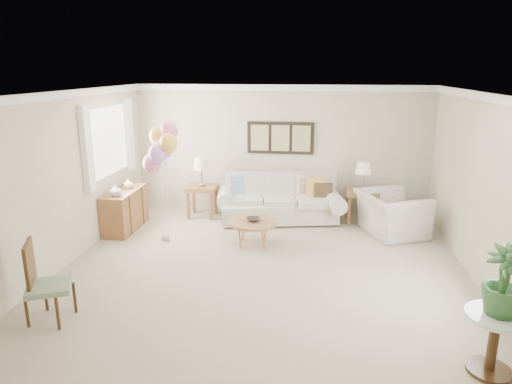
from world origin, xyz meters
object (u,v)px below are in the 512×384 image
at_px(coffee_table, 253,223).
at_px(accent_chair, 43,280).
at_px(sofa, 279,203).
at_px(balloon_cluster, 161,147).
at_px(armchair, 391,214).

height_order(coffee_table, accent_chair, accent_chair).
height_order(sofa, coffee_table, sofa).
bearing_deg(balloon_cluster, armchair, 12.82).
xyz_separation_m(coffee_table, accent_chair, (-2.12, -2.71, 0.12)).
height_order(accent_chair, balloon_cluster, balloon_cluster).
distance_m(accent_chair, balloon_cluster, 2.97).
distance_m(coffee_table, armchair, 2.54).
height_order(armchair, accent_chair, accent_chair).
height_order(armchair, balloon_cluster, balloon_cluster).
height_order(sofa, accent_chair, accent_chair).
relative_size(sofa, accent_chair, 2.67).
relative_size(armchair, accent_chair, 1.19).
height_order(coffee_table, armchair, armchair).
bearing_deg(sofa, armchair, -13.99).
xyz_separation_m(armchair, accent_chair, (-4.52, -3.56, 0.13)).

